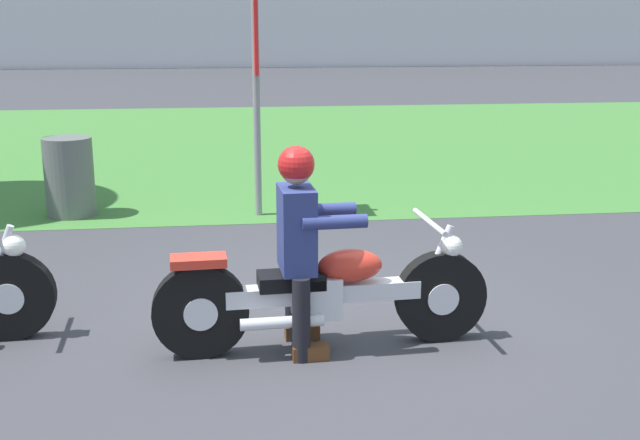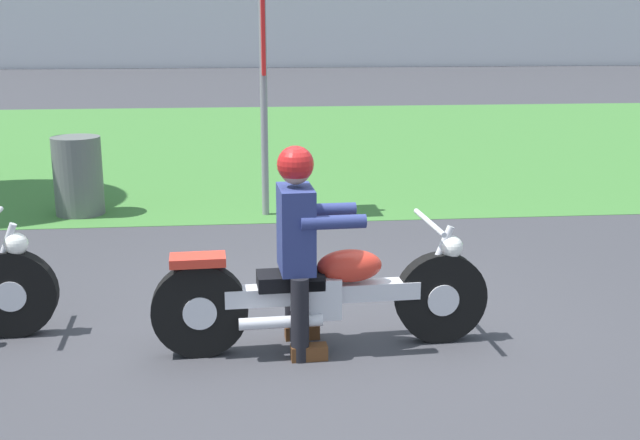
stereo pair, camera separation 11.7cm
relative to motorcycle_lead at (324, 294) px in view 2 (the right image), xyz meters
The scene contains 6 objects.
ground 0.48m from the motorcycle_lead, 97.41° to the left, with size 120.00×120.00×0.00m, color #38383D.
grass_verge 9.43m from the motorcycle_lead, 90.22° to the left, with size 60.00×12.00×0.01m, color #3D7533.
motorcycle_lead is the anchor object (origin of this frame).
rider_lead 0.46m from the motorcycle_lead, behind, with size 0.56×0.48×1.40m.
trash_can 4.73m from the motorcycle_lead, 120.49° to the left, with size 0.55×0.55×0.90m, color #595E5B.
sign_banner 4.07m from the motorcycle_lead, 94.07° to the left, with size 0.08×0.60×2.60m.
Camera 2 is at (-0.49, -5.24, 2.17)m, focal length 44.07 mm.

